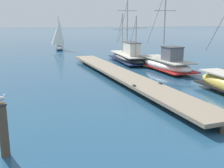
% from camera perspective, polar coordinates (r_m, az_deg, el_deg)
% --- Properties ---
extents(floating_dock, '(2.02, 19.75, 0.53)m').
position_cam_1_polar(floating_dock, '(18.13, 1.85, 2.16)').
color(floating_dock, gray).
rests_on(floating_dock, ground).
extents(fishing_boat_0, '(2.40, 6.64, 6.54)m').
position_cam_1_polar(fishing_boat_0, '(21.96, 11.36, 4.41)').
color(fishing_boat_0, silver).
rests_on(fishing_boat_0, ground).
extents(fishing_boat_1, '(2.97, 7.84, 6.15)m').
position_cam_1_polar(fishing_boat_1, '(25.98, 3.54, 5.96)').
color(fishing_boat_1, black).
rests_on(fishing_boat_1, ground).
extents(mooring_piling, '(0.30, 0.30, 1.59)m').
position_cam_1_polar(mooring_piling, '(8.30, -22.15, -8.92)').
color(mooring_piling, '#4C3D2D').
rests_on(mooring_piling, ground).
extents(perched_seagull, '(0.38, 0.20, 0.27)m').
position_cam_1_polar(perched_seagull, '(8.02, -22.74, -2.90)').
color(perched_seagull, gold).
rests_on(perched_seagull, mooring_piling).
extents(distant_sailboat, '(2.48, 3.74, 4.56)m').
position_cam_1_polar(distant_sailboat, '(38.05, -11.27, 10.17)').
color(distant_sailboat, silver).
rests_on(distant_sailboat, ground).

